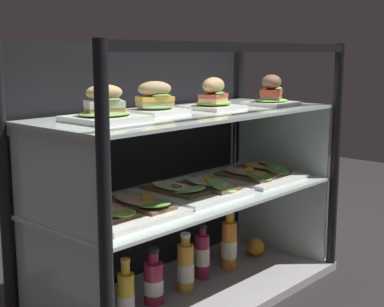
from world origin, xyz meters
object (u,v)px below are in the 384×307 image
object	(u,v)px
juice_bottle_front_left_end	(186,267)
juice_bottle_front_second	(154,282)
open_sandwich_tray_right_of_center	(255,174)
open_sandwich_tray_left_of_center	(121,209)
juice_bottle_back_right	(202,255)
juice_bottle_front_right_end	(126,295)
juice_bottle_near_post	(229,244)
plated_roll_sandwich_far_left	(271,94)
plated_roll_sandwich_mid_right	(213,97)
plated_roll_sandwich_near_left_corner	(105,110)
plated_roll_sandwich_far_right	(155,101)
orange_fruit_beside_bottles	(256,247)
open_sandwich_tray_near_right_corner	(193,190)
orange_fruit_near_left_post	(227,250)

from	to	relation	value
juice_bottle_front_left_end	juice_bottle_front_second	bearing A→B (deg)	177.64
open_sandwich_tray_right_of_center	open_sandwich_tray_left_of_center	bearing A→B (deg)	-179.76
open_sandwich_tray_right_of_center	juice_bottle_back_right	distance (m)	0.39
juice_bottle_front_right_end	juice_bottle_near_post	size ratio (longest dim) A/B	0.80
plated_roll_sandwich_far_left	juice_bottle_back_right	world-z (taller)	plated_roll_sandwich_far_left
plated_roll_sandwich_mid_right	juice_bottle_near_post	xyz separation A→B (m)	(0.13, 0.02, -0.61)
plated_roll_sandwich_mid_right	open_sandwich_tray_left_of_center	size ratio (longest dim) A/B	0.55
juice_bottle_back_right	plated_roll_sandwich_mid_right	bearing A→B (deg)	-49.83
plated_roll_sandwich_near_left_corner	open_sandwich_tray_left_of_center	size ratio (longest dim) A/B	0.62
plated_roll_sandwich_far_right	plated_roll_sandwich_mid_right	world-z (taller)	plated_roll_sandwich_mid_right
plated_roll_sandwich_far_right	orange_fruit_beside_bottles	size ratio (longest dim) A/B	2.33
plated_roll_sandwich_mid_right	open_sandwich_tray_right_of_center	world-z (taller)	plated_roll_sandwich_mid_right
plated_roll_sandwich_near_left_corner	open_sandwich_tray_right_of_center	xyz separation A→B (m)	(0.75, -0.02, -0.31)
juice_bottle_front_right_end	juice_bottle_front_second	world-z (taller)	same
plated_roll_sandwich_far_left	juice_bottle_front_second	xyz separation A→B (m)	(-0.58, 0.08, -0.63)
juice_bottle_back_right	plated_roll_sandwich_near_left_corner	bearing A→B (deg)	-175.34
plated_roll_sandwich_far_left	orange_fruit_beside_bottles	size ratio (longest dim) A/B	2.29
plated_roll_sandwich_near_left_corner	open_sandwich_tray_near_right_corner	distance (m)	0.49
juice_bottle_near_post	orange_fruit_near_left_post	world-z (taller)	juice_bottle_near_post
open_sandwich_tray_near_right_corner	orange_fruit_beside_bottles	size ratio (longest dim) A/B	4.34
plated_roll_sandwich_near_left_corner	juice_bottle_front_right_end	bearing A→B (deg)	7.07
orange_fruit_near_left_post	juice_bottle_front_left_end	bearing A→B (deg)	-165.80
plated_roll_sandwich_far_right	plated_roll_sandwich_far_left	distance (m)	0.54
orange_fruit_beside_bottles	juice_bottle_front_right_end	bearing A→B (deg)	-178.48
orange_fruit_near_left_post	juice_bottle_front_right_end	bearing A→B (deg)	-172.15
plated_roll_sandwich_near_left_corner	plated_roll_sandwich_mid_right	bearing A→B (deg)	1.06
open_sandwich_tray_right_of_center	juice_bottle_front_left_end	size ratio (longest dim) A/B	1.52
juice_bottle_front_second	orange_fruit_near_left_post	xyz separation A→B (m)	(0.52, 0.08, -0.04)
juice_bottle_back_right	juice_bottle_front_left_end	bearing A→B (deg)	-166.05
juice_bottle_back_right	orange_fruit_beside_bottles	size ratio (longest dim) A/B	2.83
plated_roll_sandwich_near_left_corner	plated_roll_sandwich_mid_right	distance (m)	0.52
open_sandwich_tray_near_right_corner	open_sandwich_tray_right_of_center	bearing A→B (deg)	-0.85
open_sandwich_tray_left_of_center	juice_bottle_front_second	world-z (taller)	open_sandwich_tray_left_of_center
plated_roll_sandwich_near_left_corner	orange_fruit_near_left_post	size ratio (longest dim) A/B	2.60
juice_bottle_front_right_end	juice_bottle_front_second	distance (m)	0.13
open_sandwich_tray_near_right_corner	orange_fruit_beside_bottles	distance (m)	0.57
plated_roll_sandwich_near_left_corner	juice_bottle_front_left_end	world-z (taller)	plated_roll_sandwich_near_left_corner
open_sandwich_tray_left_of_center	juice_bottle_near_post	size ratio (longest dim) A/B	1.32
plated_roll_sandwich_mid_right	orange_fruit_near_left_post	bearing A→B (deg)	23.80
plated_roll_sandwich_mid_right	orange_fruit_near_left_post	distance (m)	0.70
juice_bottle_front_second	juice_bottle_front_right_end	bearing A→B (deg)	-177.75
plated_roll_sandwich_mid_right	juice_bottle_back_right	world-z (taller)	plated_roll_sandwich_mid_right
orange_fruit_beside_bottles	open_sandwich_tray_near_right_corner	bearing A→B (deg)	-174.37
juice_bottle_back_right	orange_fruit_beside_bottles	bearing A→B (deg)	-1.81
plated_roll_sandwich_mid_right	juice_bottle_front_right_end	size ratio (longest dim) A/B	0.90
open_sandwich_tray_left_of_center	orange_fruit_beside_bottles	xyz separation A→B (m)	(0.80, 0.05, -0.35)
plated_roll_sandwich_near_left_corner	juice_bottle_front_second	distance (m)	0.65
plated_roll_sandwich_mid_right	open_sandwich_tray_right_of_center	distance (m)	0.40
juice_bottle_front_second	juice_bottle_near_post	world-z (taller)	juice_bottle_near_post
plated_roll_sandwich_far_right	plated_roll_sandwich_far_left	bearing A→B (deg)	-13.04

